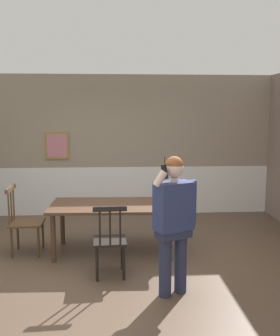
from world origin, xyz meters
name	(u,v)px	position (x,y,z in m)	size (l,w,h in m)	color
ground_plane	(107,268)	(0.00, 0.00, 0.00)	(7.26, 7.26, 0.00)	brown
room_back_partition	(109,148)	(0.00, 2.80, 1.35)	(6.60, 0.17, 2.80)	gray
dining_table	(112,210)	(0.07, 0.61, 0.65)	(1.82, 0.99, 0.73)	#4C3323
chair_near_window	(24,221)	(-1.22, 0.65, 0.49)	(0.48, 0.48, 1.00)	#513823
chair_by_doorway	(110,241)	(0.05, -0.24, 0.47)	(0.43, 0.43, 0.95)	black
person_figure	(174,217)	(0.78, -0.76, 0.90)	(0.52, 0.39, 1.59)	#282E49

